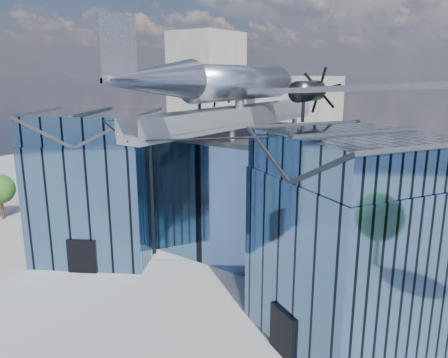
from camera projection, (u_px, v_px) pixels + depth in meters
The scene contains 5 objects.
ground_plane at pixel (208, 280), 31.79m from camera, with size 120.00×120.00×0.00m, color gray.
museum at pixel (252, 190), 35.07m from camera, with size 32.88×24.50×17.60m.
bg_towers at pixel (411, 103), 68.46m from camera, with size 77.00×24.50×26.00m.
tree_plaza_w at pixel (0, 189), 44.29m from camera, with size 3.89×3.89×4.69m.
tree_side_w at pixel (54, 191), 43.80m from camera, with size 3.65×3.65×4.69m.
Camera 1 is at (17.89, -23.00, 14.74)m, focal length 35.00 mm.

